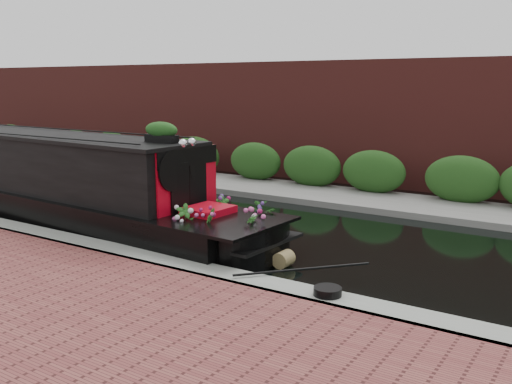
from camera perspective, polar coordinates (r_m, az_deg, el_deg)
The scene contains 8 objects.
ground at distance 13.59m, azimuth -4.74°, elevation -3.12°, with size 80.00×80.00×0.00m, color black.
near_bank_coping at distance 11.27m, azimuth -15.16°, elevation -6.42°, with size 40.00×0.60×0.50m, color gray.
far_bank_path at distance 17.01m, azimuth 3.97°, elevation -0.26°, with size 40.00×2.40×0.34m, color slate.
far_hedge at distance 17.79m, azimuth 5.39°, elevation 0.21°, with size 40.00×1.10×2.80m, color #204717.
far_brick_wall at distance 19.65m, azimuth 8.26°, elevation 1.15°, with size 40.00×1.00×8.00m, color maroon.
narrowboat at distance 14.25m, azimuth -19.10°, elevation 0.28°, with size 11.63×2.57×2.73m.
rope_fender at distance 10.35m, azimuth 2.79°, elevation -6.72°, with size 0.30×0.30×0.35m, color olive.
coiled_mooring_rope at distance 8.43m, azimuth 7.17°, elevation -9.82°, with size 0.41×0.41×0.12m, color black.
Camera 1 is at (8.14, -10.38, 3.28)m, focal length 40.00 mm.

